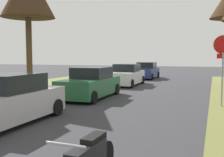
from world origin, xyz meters
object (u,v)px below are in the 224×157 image
(parked_sedan_navy, at_px, (146,71))
(stop_sign_far, at_px, (223,55))
(parked_sedan_silver, at_px, (5,101))
(parked_sedan_white, at_px, (126,75))
(parked_sedan_green, at_px, (91,84))

(parked_sedan_navy, bearing_deg, stop_sign_far, -64.46)
(stop_sign_far, height_order, parked_sedan_silver, stop_sign_far)
(stop_sign_far, relative_size, parked_sedan_silver, 0.67)
(stop_sign_far, relative_size, parked_sedan_navy, 0.67)
(stop_sign_far, xyz_separation_m, parked_sedan_white, (-6.43, 7.01, -1.47))
(parked_sedan_silver, relative_size, parked_sedan_green, 1.00)
(stop_sign_far, relative_size, parked_sedan_green, 0.67)
(stop_sign_far, height_order, parked_sedan_white, stop_sign_far)
(parked_sedan_silver, xyz_separation_m, parked_sedan_navy, (-0.06, 19.01, 0.00))
(parked_sedan_green, distance_m, parked_sedan_navy, 13.11)
(parked_sedan_silver, bearing_deg, stop_sign_far, 40.18)
(parked_sedan_silver, relative_size, parked_sedan_white, 1.00)
(stop_sign_far, distance_m, parked_sedan_navy, 15.12)
(parked_sedan_green, height_order, parked_sedan_white, same)
(parked_sedan_green, relative_size, parked_sedan_navy, 1.00)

